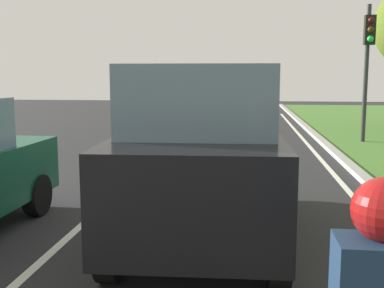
# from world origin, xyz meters

# --- Properties ---
(ground_plane) EXTENTS (60.00, 60.00, 0.00)m
(ground_plane) POSITION_xyz_m (0.00, 14.00, 0.00)
(ground_plane) COLOR #262628
(lane_line_center) EXTENTS (0.12, 32.00, 0.01)m
(lane_line_center) POSITION_xyz_m (-0.70, 14.00, 0.00)
(lane_line_center) COLOR silver
(lane_line_center) RESTS_ON ground
(lane_line_right_edge) EXTENTS (0.12, 32.00, 0.01)m
(lane_line_right_edge) POSITION_xyz_m (3.60, 14.00, 0.00)
(lane_line_right_edge) COLOR silver
(lane_line_right_edge) RESTS_ON ground
(curb_right) EXTENTS (0.24, 48.00, 0.12)m
(curb_right) POSITION_xyz_m (4.10, 14.00, 0.06)
(curb_right) COLOR #9E9B93
(curb_right) RESTS_ON ground
(car_suv_ahead) EXTENTS (2.11, 4.57, 2.28)m
(car_suv_ahead) POSITION_xyz_m (1.09, 8.48, 1.17)
(car_suv_ahead) COLOR black
(car_suv_ahead) RESTS_ON ground
(traffic_light_near_right) EXTENTS (0.32, 0.50, 4.37)m
(traffic_light_near_right) POSITION_xyz_m (5.39, 17.96, 2.90)
(traffic_light_near_right) COLOR #2D2D2D
(traffic_light_near_right) RESTS_ON ground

